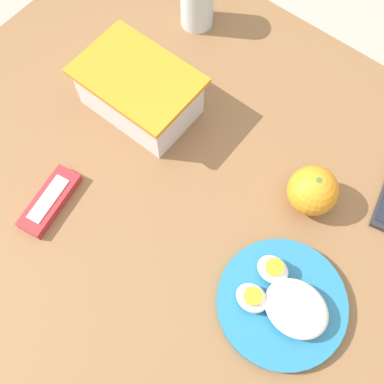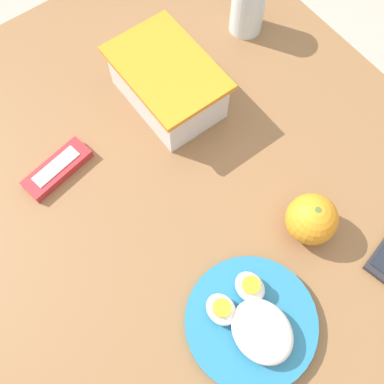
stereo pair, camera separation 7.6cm
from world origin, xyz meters
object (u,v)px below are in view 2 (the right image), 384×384
(food_container, at_px, (168,85))
(drinking_glass, at_px, (248,6))
(orange_fruit, at_px, (312,219))
(rice_plate, at_px, (252,322))
(candy_bar, at_px, (57,169))

(food_container, relative_size, drinking_glass, 1.84)
(orange_fruit, bearing_deg, food_container, -174.72)
(rice_plate, bearing_deg, candy_bar, -165.52)
(food_container, xyz_separation_m, rice_plate, (0.42, -0.14, -0.02))
(rice_plate, bearing_deg, drinking_glass, 141.28)
(food_container, relative_size, candy_bar, 1.58)
(food_container, bearing_deg, orange_fruit, 5.28)
(rice_plate, xyz_separation_m, candy_bar, (-0.41, -0.11, -0.01))
(orange_fruit, distance_m, rice_plate, 0.19)
(rice_plate, distance_m, drinking_glass, 0.60)
(rice_plate, bearing_deg, orange_fruit, 110.33)
(candy_bar, relative_size, drinking_glass, 1.16)
(orange_fruit, height_order, rice_plate, orange_fruit)
(rice_plate, relative_size, candy_bar, 1.53)
(food_container, height_order, orange_fruit, food_container)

